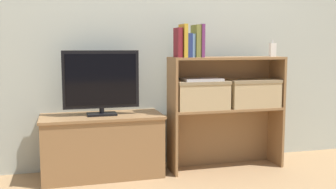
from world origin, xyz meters
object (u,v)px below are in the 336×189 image
(tv, at_px, (101,81))
(laptop, at_px, (201,79))
(book_mustard, at_px, (183,41))
(baby_monitor, at_px, (273,50))
(book_maroon, at_px, (178,43))
(book_plum, at_px, (200,41))
(book_navy, at_px, (188,45))
(tv_stand, at_px, (102,145))
(book_olive, at_px, (196,41))
(storage_basket_left, at_px, (201,94))
(storage_basket_right, at_px, (252,92))
(book_skyblue, at_px, (192,46))

(tv, height_order, laptop, tv)
(book_mustard, xyz_separation_m, baby_monitor, (0.78, 0.03, -0.07))
(book_maroon, height_order, book_plum, book_plum)
(book_navy, distance_m, book_plum, 0.11)
(book_navy, bearing_deg, book_mustard, 180.00)
(tv_stand, height_order, book_mustard, book_mustard)
(tv_stand, bearing_deg, book_navy, -7.75)
(book_olive, xyz_separation_m, book_plum, (0.03, 0.00, 0.00))
(book_maroon, xyz_separation_m, storage_basket_left, (0.19, 0.01, -0.40))
(book_olive, xyz_separation_m, laptop, (0.05, 0.01, -0.30))
(tv_stand, relative_size, laptop, 3.01)
(book_olive, height_order, book_plum, book_plum)
(book_plum, distance_m, storage_basket_right, 0.62)
(book_plum, bearing_deg, book_olive, 180.00)
(book_mustard, relative_size, book_olive, 1.02)
(storage_basket_left, bearing_deg, book_olive, -168.49)
(book_plum, relative_size, laptop, 0.82)
(book_skyblue, xyz_separation_m, baby_monitor, (0.71, 0.03, -0.03))
(tv, distance_m, book_navy, 0.71)
(tv, bearing_deg, book_olive, -6.91)
(book_navy, height_order, book_plum, book_plum)
(tv, distance_m, laptop, 0.77)
(book_navy, bearing_deg, book_plum, 0.00)
(tv_stand, relative_size, storage_basket_left, 2.17)
(book_mustard, bearing_deg, tv_stand, 171.81)
(book_mustard, xyz_separation_m, book_olive, (0.10, 0.00, -0.00))
(book_navy, bearing_deg, baby_monitor, 1.95)
(tv_stand, bearing_deg, book_mustard, -8.19)
(tv_stand, distance_m, baby_monitor, 1.58)
(book_skyblue, bearing_deg, book_navy, 180.00)
(storage_basket_right, bearing_deg, book_mustard, -179.01)
(book_skyblue, bearing_deg, book_plum, 0.00)
(storage_basket_right, bearing_deg, baby_monitor, 4.71)
(storage_basket_left, bearing_deg, book_maroon, -176.95)
(book_maroon, distance_m, storage_basket_left, 0.44)
(tv, distance_m, storage_basket_right, 1.22)
(tv_stand, distance_m, book_maroon, 0.98)
(book_olive, bearing_deg, book_navy, 180.00)
(book_navy, bearing_deg, tv, 172.38)
(tv_stand, xyz_separation_m, laptop, (0.77, -0.08, 0.50))
(book_skyblue, relative_size, book_plum, 0.71)
(book_mustard, bearing_deg, book_skyblue, 0.00)
(baby_monitor, relative_size, storage_basket_right, 0.33)
(baby_monitor, distance_m, laptop, 0.67)
(book_maroon, bearing_deg, baby_monitor, 1.77)
(book_navy, distance_m, book_olive, 0.08)
(book_skyblue, distance_m, laptop, 0.28)
(tv, distance_m, book_skyblue, 0.74)
(baby_monitor, relative_size, storage_basket_left, 0.33)
(book_navy, height_order, storage_basket_left, book_navy)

